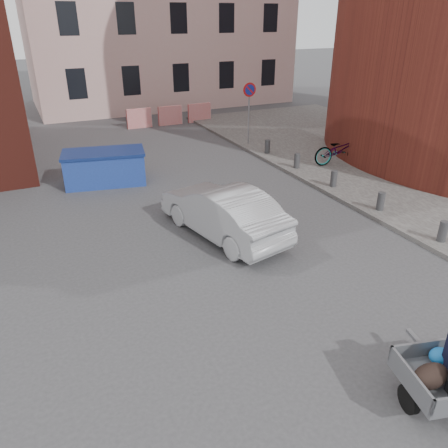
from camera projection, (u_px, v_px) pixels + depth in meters
ground at (213, 280)px, 9.80m from camera, size 120.00×120.00×0.00m
sidewalk at (406, 167)px, 16.90m from camera, size 9.00×24.00×0.12m
no_parking_sign at (249, 101)px, 18.97m from camera, size 0.60×0.09×2.65m
bollards at (334, 179)px, 14.72m from camera, size 0.22×9.02×0.55m
barriers at (170, 115)px, 23.42m from camera, size 4.70×0.18×1.00m
dumpster at (105, 167)px, 15.20m from camera, size 2.99×1.94×1.16m
silver_car at (223, 211)px, 11.56m from camera, size 2.28×4.34×1.36m
bicycle at (340, 150)px, 16.83m from camera, size 2.24×1.03×1.14m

